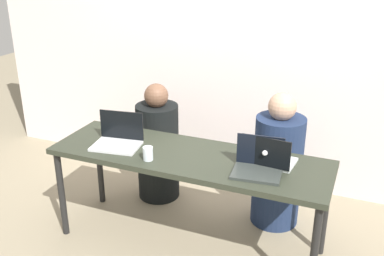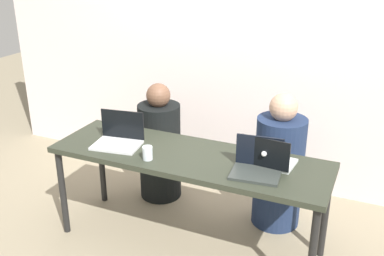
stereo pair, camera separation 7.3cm
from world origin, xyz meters
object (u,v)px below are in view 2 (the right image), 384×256
object	(u,v)px
water_glass_left	(148,154)
person_on_left	(160,148)
laptop_back_right	(268,159)
person_on_right	(279,168)
laptop_front_right	(257,166)
laptop_front_left	(119,138)

from	to	relation	value
water_glass_left	person_on_left	bearing A→B (deg)	112.35
water_glass_left	laptop_back_right	bearing A→B (deg)	17.92
water_glass_left	person_on_right	bearing A→B (deg)	44.20
person_on_left	laptop_front_right	size ratio (longest dim) A/B	3.14
person_on_left	water_glass_left	size ratio (longest dim) A/B	11.09
laptop_back_right	laptop_front_right	distance (m)	0.14
person_on_right	laptop_front_right	xyz separation A→B (m)	(-0.01, -0.62, 0.30)
person_on_right	laptop_front_right	bearing A→B (deg)	90.44
person_on_left	laptop_front_left	distance (m)	0.68
person_on_left	laptop_front_left	bearing A→B (deg)	88.79
laptop_back_right	water_glass_left	world-z (taller)	laptop_back_right
laptop_back_right	person_on_left	bearing A→B (deg)	-19.37
laptop_front_right	person_on_left	bearing A→B (deg)	143.40
person_on_left	laptop_front_right	world-z (taller)	person_on_left
person_on_left	water_glass_left	bearing A→B (deg)	112.85
person_on_right	laptop_back_right	size ratio (longest dim) A/B	3.14
person_on_left	laptop_back_right	bearing A→B (deg)	156.44
person_on_right	laptop_front_left	bearing A→B (deg)	30.62
person_on_left	person_on_right	xyz separation A→B (m)	(1.05, 0.00, 0.02)
water_glass_left	laptop_front_right	bearing A→B (deg)	8.75
person_on_left	water_glass_left	distance (m)	0.85
person_on_right	water_glass_left	size ratio (longest dim) A/B	11.63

